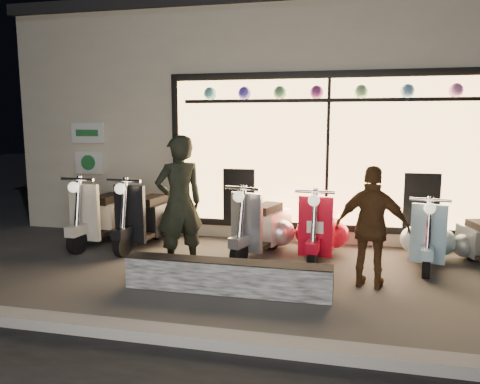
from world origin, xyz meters
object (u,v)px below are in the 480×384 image
object	(u,v)px
scooter_silver	(264,226)
man	(179,203)
scooter_red	(321,229)
graffiti_barrier	(227,277)
woman	(372,227)

from	to	relation	value
scooter_silver	man	size ratio (longest dim) A/B	0.82
scooter_silver	scooter_red	bearing A→B (deg)	18.24
graffiti_barrier	man	distance (m)	1.36
graffiti_barrier	scooter_silver	bearing A→B (deg)	85.66
scooter_red	man	size ratio (longest dim) A/B	0.81
graffiti_barrier	scooter_red	size ratio (longest dim) A/B	1.67
scooter_red	man	distance (m)	2.23
man	scooter_red	bearing A→B (deg)	168.37
scooter_silver	man	world-z (taller)	man
scooter_silver	man	bearing A→B (deg)	-116.41
graffiti_barrier	scooter_silver	size ratio (longest dim) A/B	1.65
graffiti_barrier	man	xyz separation A→B (m)	(-0.87, 0.74, 0.74)
graffiti_barrier	scooter_silver	world-z (taller)	scooter_silver
graffiti_barrier	scooter_silver	distance (m)	1.83
man	woman	xyz separation A→B (m)	(2.57, -0.14, -0.18)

